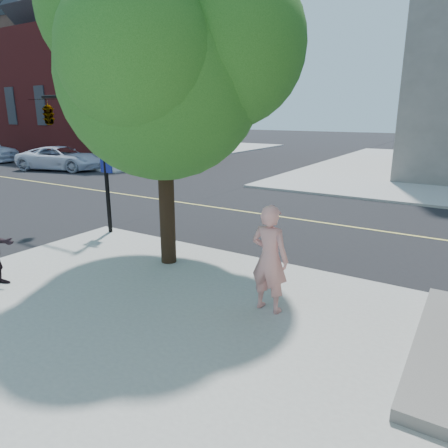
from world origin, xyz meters
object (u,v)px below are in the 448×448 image
Objects in this scene: car_a at (61,158)px; man_on_phone at (270,259)px; street_tree at (166,51)px; signal_pole at (56,116)px.

man_on_phone is at bearing -135.60° from car_a.
street_tree is at bearing -137.22° from car_a.
signal_pole is (-5.32, 1.04, -1.38)m from street_tree.
man_on_phone is 4.96m from street_tree.
signal_pole is 14.78m from car_a.
man_on_phone reaches higher than car_a.
signal_pole reaches higher than car_a.
street_tree reaches higher than car_a.
signal_pole is at bearing -9.20° from man_on_phone.
man_on_phone is 0.36× the size of car_a.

